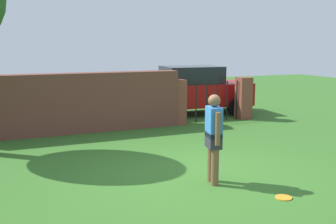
# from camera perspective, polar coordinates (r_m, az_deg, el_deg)

# --- Properties ---
(ground_plane) EXTENTS (40.00, 40.00, 0.00)m
(ground_plane) POSITION_cam_1_polar(r_m,az_deg,el_deg) (7.82, 3.83, -8.90)
(ground_plane) COLOR #336623
(brick_wall) EXTENTS (6.25, 0.50, 1.69)m
(brick_wall) POSITION_cam_1_polar(r_m,az_deg,el_deg) (11.51, -13.41, 1.22)
(brick_wall) COLOR brown
(brick_wall) RESTS_ON ground
(person) EXTENTS (0.29, 0.53, 1.62)m
(person) POSITION_cam_1_polar(r_m,az_deg,el_deg) (7.14, 6.54, -3.26)
(person) COLOR brown
(person) RESTS_ON ground
(fence_gate) EXTENTS (2.88, 0.44, 1.40)m
(fence_gate) POSITION_cam_1_polar(r_m,az_deg,el_deg) (13.01, 6.29, 1.71)
(fence_gate) COLOR brown
(fence_gate) RESTS_ON ground
(car) EXTENTS (4.32, 2.18, 1.72)m
(car) POSITION_cam_1_polar(r_m,az_deg,el_deg) (14.31, 3.36, 3.13)
(car) COLOR #A51111
(car) RESTS_ON ground
(frisbee_orange) EXTENTS (0.27, 0.27, 0.02)m
(frisbee_orange) POSITION_cam_1_polar(r_m,az_deg,el_deg) (6.93, 16.22, -11.68)
(frisbee_orange) COLOR orange
(frisbee_orange) RESTS_ON ground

